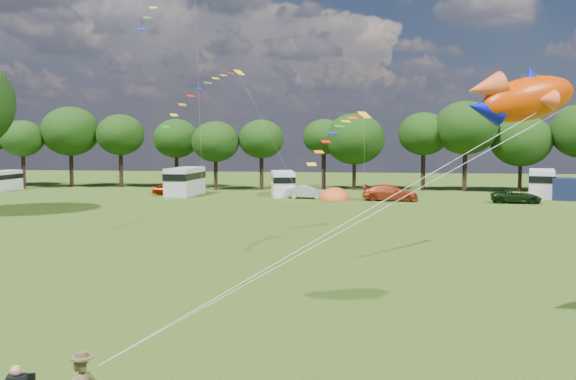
# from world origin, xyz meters

# --- Properties ---
(ground_plane) EXTENTS (180.00, 180.00, 0.00)m
(ground_plane) POSITION_xyz_m (0.00, 0.00, 0.00)
(ground_plane) COLOR black
(ground_plane) RESTS_ON ground
(tree_line) EXTENTS (102.98, 10.98, 10.27)m
(tree_line) POSITION_xyz_m (5.30, 54.99, 6.35)
(tree_line) COLOR black
(tree_line) RESTS_ON ground
(car_a) EXTENTS (3.91, 1.68, 1.28)m
(car_a) POSITION_xyz_m (-17.65, 46.33, 0.64)
(car_a) COLOR #9D1C00
(car_a) RESTS_ON ground
(car_b) EXTENTS (3.90, 1.73, 1.34)m
(car_b) POSITION_xyz_m (-2.76, 44.38, 0.67)
(car_b) COLOR #A0A3A9
(car_b) RESTS_ON ground
(car_c) EXTENTS (5.46, 2.82, 1.57)m
(car_c) POSITION_xyz_m (5.54, 43.25, 0.78)
(car_c) COLOR #A53317
(car_c) RESTS_ON ground
(car_d) EXTENTS (4.84, 2.49, 1.28)m
(car_d) POSITION_xyz_m (17.28, 42.56, 0.64)
(car_d) COLOR black
(car_d) RESTS_ON ground
(campervan_a) EXTENTS (2.34, 4.83, 2.30)m
(campervan_a) POSITION_xyz_m (-38.44, 49.07, 1.24)
(campervan_a) COLOR silver
(campervan_a) RESTS_ON ground
(campervan_b) EXTENTS (3.08, 6.18, 2.93)m
(campervan_b) POSITION_xyz_m (-16.07, 46.45, 1.57)
(campervan_b) COLOR #B9B9BB
(campervan_b) RESTS_ON ground
(campervan_c) EXTENTS (3.27, 5.63, 2.59)m
(campervan_c) POSITION_xyz_m (-5.55, 46.83, 1.39)
(campervan_c) COLOR white
(campervan_c) RESTS_ON ground
(campervan_d) EXTENTS (3.76, 6.21, 2.84)m
(campervan_d) POSITION_xyz_m (21.17, 48.98, 1.53)
(campervan_d) COLOR silver
(campervan_d) RESTS_ON ground
(tent_orange) EXTENTS (3.14, 3.44, 2.46)m
(tent_orange) POSITION_xyz_m (0.10, 43.42, 0.02)
(tent_orange) COLOR #DB4E1D
(tent_orange) RESTS_ON ground
(tent_greyblue) EXTENTS (3.06, 3.35, 2.28)m
(tent_greyblue) POSITION_xyz_m (5.72, 44.52, 0.02)
(tent_greyblue) COLOR #4E5F71
(tent_greyblue) RESTS_ON ground
(awning_navy) EXTENTS (4.08, 3.63, 2.16)m
(awning_navy) POSITION_xyz_m (23.30, 46.23, 1.08)
(awning_navy) COLOR #121939
(awning_navy) RESTS_ON ground
(fish_kite) EXTENTS (4.12, 2.52, 2.16)m
(fish_kite) POSITION_xyz_m (8.35, 1.76, 7.59)
(fish_kite) COLOR #C03300
(fish_kite) RESTS_ON ground
(streamer_kite_b) EXTENTS (4.23, 4.71, 3.80)m
(streamer_kite_b) POSITION_xyz_m (-6.37, 19.36, 9.34)
(streamer_kite_b) COLOR yellow
(streamer_kite_b) RESTS_ON ground
(streamer_kite_c) EXTENTS (3.20, 5.01, 2.82)m
(streamer_kite_c) POSITION_xyz_m (2.20, 14.10, 6.77)
(streamer_kite_c) COLOR yellow
(streamer_kite_c) RESTS_ON ground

